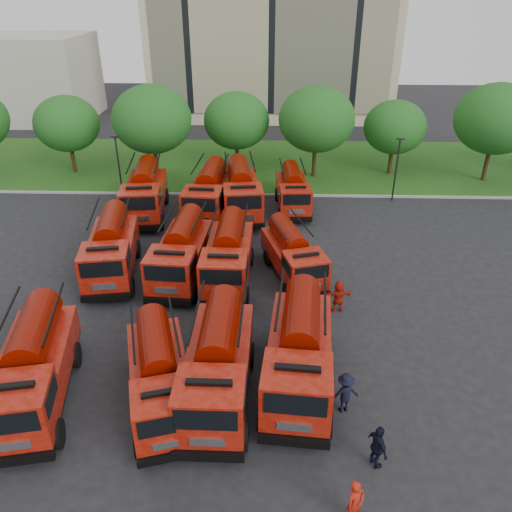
{
  "coord_description": "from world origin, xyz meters",
  "views": [
    {
      "loc": [
        2.19,
        -20.76,
        15.51
      ],
      "look_at": [
        1.38,
        4.19,
        1.8
      ],
      "focal_mm": 35.0,
      "sensor_mm": 36.0,
      "label": 1
    }
  ],
  "objects_px": {
    "fire_truck_0": "(33,366)",
    "firefighter_4": "(162,338)",
    "fire_truck_4": "(111,248)",
    "firefighter_3": "(343,410)",
    "fire_truck_8": "(145,192)",
    "firefighter_2": "(375,465)",
    "fire_truck_2": "(218,362)",
    "fire_truck_11": "(293,190)",
    "fire_truck_3": "(299,350)",
    "fire_truck_6": "(228,254)",
    "fire_truck_10": "(241,191)",
    "fire_truck_1": "(159,375)",
    "firefighter_5": "(337,310)",
    "fire_truck_9": "(209,193)",
    "fire_truck_7": "(293,254)",
    "fire_truck_5": "(181,251)"
  },
  "relations": [
    {
      "from": "fire_truck_3",
      "to": "fire_truck_8",
      "type": "bearing_deg",
      "value": 125.88
    },
    {
      "from": "fire_truck_5",
      "to": "firefighter_4",
      "type": "relative_size",
      "value": 4.72
    },
    {
      "from": "fire_truck_1",
      "to": "fire_truck_11",
      "type": "relative_size",
      "value": 1.05
    },
    {
      "from": "fire_truck_2",
      "to": "firefighter_5",
      "type": "distance_m",
      "value": 8.78
    },
    {
      "from": "firefighter_4",
      "to": "fire_truck_4",
      "type": "bearing_deg",
      "value": -24.25
    },
    {
      "from": "fire_truck_8",
      "to": "fire_truck_0",
      "type": "bearing_deg",
      "value": -97.6
    },
    {
      "from": "fire_truck_6",
      "to": "fire_truck_9",
      "type": "bearing_deg",
      "value": 104.09
    },
    {
      "from": "fire_truck_11",
      "to": "firefighter_2",
      "type": "distance_m",
      "value": 23.78
    },
    {
      "from": "fire_truck_2",
      "to": "fire_truck_3",
      "type": "distance_m",
      "value": 3.5
    },
    {
      "from": "fire_truck_7",
      "to": "fire_truck_10",
      "type": "height_order",
      "value": "fire_truck_10"
    },
    {
      "from": "fire_truck_6",
      "to": "firefighter_4",
      "type": "height_order",
      "value": "fire_truck_6"
    },
    {
      "from": "fire_truck_4",
      "to": "fire_truck_7",
      "type": "distance_m",
      "value": 10.76
    },
    {
      "from": "fire_truck_2",
      "to": "fire_truck_3",
      "type": "xyz_separation_m",
      "value": [
        3.4,
        0.83,
        0.04
      ]
    },
    {
      "from": "fire_truck_1",
      "to": "fire_truck_8",
      "type": "relative_size",
      "value": 0.86
    },
    {
      "from": "fire_truck_6",
      "to": "fire_truck_10",
      "type": "bearing_deg",
      "value": 89.88
    },
    {
      "from": "fire_truck_3",
      "to": "firefighter_5",
      "type": "distance_m",
      "value": 6.31
    },
    {
      "from": "fire_truck_9",
      "to": "fire_truck_10",
      "type": "xyz_separation_m",
      "value": [
        2.35,
        0.43,
        0.02
      ]
    },
    {
      "from": "fire_truck_2",
      "to": "fire_truck_11",
      "type": "height_order",
      "value": "fire_truck_2"
    },
    {
      "from": "fire_truck_3",
      "to": "fire_truck_4",
      "type": "bearing_deg",
      "value": 144.56
    },
    {
      "from": "fire_truck_6",
      "to": "firefighter_3",
      "type": "height_order",
      "value": "fire_truck_6"
    },
    {
      "from": "fire_truck_8",
      "to": "fire_truck_10",
      "type": "xyz_separation_m",
      "value": [
        7.14,
        0.42,
        -0.0
      ]
    },
    {
      "from": "fire_truck_4",
      "to": "firefighter_3",
      "type": "xyz_separation_m",
      "value": [
        12.54,
        -10.73,
        -1.73
      ]
    },
    {
      "from": "fire_truck_7",
      "to": "fire_truck_11",
      "type": "height_order",
      "value": "fire_truck_11"
    },
    {
      "from": "fire_truck_8",
      "to": "fire_truck_7",
      "type": "bearing_deg",
      "value": -46.19
    },
    {
      "from": "fire_truck_0",
      "to": "firefighter_4",
      "type": "distance_m",
      "value": 6.26
    },
    {
      "from": "fire_truck_2",
      "to": "fire_truck_5",
      "type": "distance_m",
      "value": 10.2
    },
    {
      "from": "fire_truck_10",
      "to": "fire_truck_11",
      "type": "height_order",
      "value": "fire_truck_10"
    },
    {
      "from": "fire_truck_4",
      "to": "fire_truck_5",
      "type": "xyz_separation_m",
      "value": [
        4.21,
        -0.27,
        -0.03
      ]
    },
    {
      "from": "fire_truck_6",
      "to": "firefighter_3",
      "type": "bearing_deg",
      "value": -60.59
    },
    {
      "from": "fire_truck_7",
      "to": "firefighter_4",
      "type": "relative_size",
      "value": 4.29
    },
    {
      "from": "fire_truck_8",
      "to": "firefighter_2",
      "type": "relative_size",
      "value": 4.35
    },
    {
      "from": "fire_truck_2",
      "to": "fire_truck_6",
      "type": "relative_size",
      "value": 1.03
    },
    {
      "from": "fire_truck_3",
      "to": "fire_truck_8",
      "type": "height_order",
      "value": "fire_truck_8"
    },
    {
      "from": "fire_truck_0",
      "to": "fire_truck_7",
      "type": "distance_m",
      "value": 15.16
    },
    {
      "from": "fire_truck_2",
      "to": "fire_truck_11",
      "type": "bearing_deg",
      "value": 79.89
    },
    {
      "from": "fire_truck_0",
      "to": "firefighter_3",
      "type": "xyz_separation_m",
      "value": [
        12.77,
        -0.27,
        -1.72
      ]
    },
    {
      "from": "fire_truck_2",
      "to": "fire_truck_9",
      "type": "height_order",
      "value": "fire_truck_9"
    },
    {
      "from": "fire_truck_0",
      "to": "fire_truck_8",
      "type": "height_order",
      "value": "fire_truck_8"
    },
    {
      "from": "fire_truck_2",
      "to": "firefighter_4",
      "type": "bearing_deg",
      "value": 131.45
    },
    {
      "from": "fire_truck_7",
      "to": "fire_truck_9",
      "type": "bearing_deg",
      "value": 107.49
    },
    {
      "from": "fire_truck_3",
      "to": "fire_truck_2",
      "type": "bearing_deg",
      "value": -161.29
    },
    {
      "from": "fire_truck_1",
      "to": "fire_truck_4",
      "type": "relative_size",
      "value": 0.9
    },
    {
      "from": "fire_truck_1",
      "to": "fire_truck_10",
      "type": "height_order",
      "value": "fire_truck_10"
    },
    {
      "from": "fire_truck_10",
      "to": "firefighter_4",
      "type": "bearing_deg",
      "value": -108.43
    },
    {
      "from": "fire_truck_0",
      "to": "fire_truck_8",
      "type": "relative_size",
      "value": 0.96
    },
    {
      "from": "fire_truck_0",
      "to": "firefighter_4",
      "type": "xyz_separation_m",
      "value": [
        4.31,
        4.21,
        -1.72
      ]
    },
    {
      "from": "fire_truck_0",
      "to": "firefighter_3",
      "type": "relative_size",
      "value": 4.22
    },
    {
      "from": "fire_truck_2",
      "to": "fire_truck_11",
      "type": "relative_size",
      "value": 1.12
    },
    {
      "from": "fire_truck_7",
      "to": "fire_truck_2",
      "type": "bearing_deg",
      "value": -125.64
    },
    {
      "from": "fire_truck_0",
      "to": "firefighter_2",
      "type": "bearing_deg",
      "value": -23.65
    }
  ]
}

